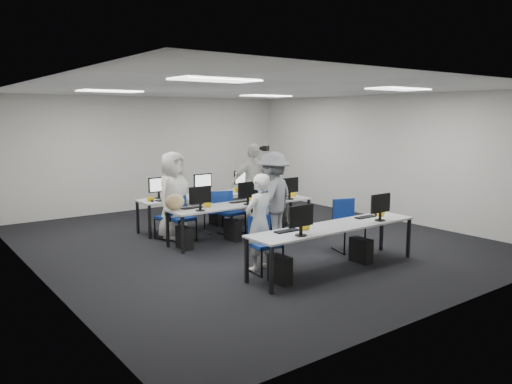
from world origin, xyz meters
TOP-DOWN VIEW (x-y plane):
  - room at (0.00, 0.00)m, footprint 9.00×9.02m
  - ceiling_panels at (0.00, 0.00)m, footprint 5.20×4.60m
  - desk_front at (0.00, -2.40)m, footprint 3.20×0.70m
  - desk_mid at (0.00, 0.20)m, footprint 3.20×0.70m
  - desk_back at (0.00, 1.60)m, footprint 3.20×0.70m
  - equipment_front at (-0.19, -2.42)m, footprint 2.51×0.41m
  - equipment_mid at (-0.19, 0.18)m, footprint 2.91×0.41m
  - equipment_back at (0.19, 1.62)m, footprint 2.91×0.41m
  - chair_0 at (-1.01, -1.84)m, footprint 0.48×0.52m
  - chair_1 at (1.03, -1.75)m, footprint 0.60×0.62m
  - chair_2 at (-1.08, 0.79)m, footprint 0.45×0.49m
  - chair_3 at (0.03, 0.67)m, footprint 0.51×0.55m
  - chair_4 at (1.01, 0.67)m, footprint 0.46×0.50m
  - chair_5 at (-1.20, 1.10)m, footprint 0.57×0.59m
  - chair_6 at (-0.15, 0.98)m, footprint 0.58×0.61m
  - chair_7 at (1.20, 1.06)m, footprint 0.52×0.55m
  - handbag at (-1.45, 0.37)m, footprint 0.41×0.29m
  - student_0 at (-1.00, -1.69)m, footprint 0.64×0.48m
  - student_1 at (1.29, 0.80)m, footprint 0.88×0.73m
  - student_2 at (-1.13, 1.04)m, footprint 1.03×0.88m
  - student_3 at (0.94, 1.13)m, footprint 1.16×0.63m
  - photographer at (0.32, -0.40)m, footprint 1.34×1.09m
  - dslr_camera at (0.25, -0.24)m, footprint 0.20×0.22m

SIDE VIEW (x-z plane):
  - chair_4 at x=1.01m, z-range -0.16..0.69m
  - chair_5 at x=-1.20m, z-range -0.16..0.71m
  - chair_2 at x=-1.08m, z-range -0.16..0.72m
  - chair_7 at x=1.20m, z-range -0.16..0.73m
  - chair_0 at x=-1.01m, z-range -0.16..0.73m
  - chair_3 at x=0.03m, z-range -0.16..0.73m
  - chair_6 at x=-0.15m, z-range -0.17..0.76m
  - chair_1 at x=1.03m, z-range -0.18..0.78m
  - equipment_mid at x=-0.19m, z-range -0.24..0.95m
  - equipment_back at x=0.19m, z-range -0.24..0.95m
  - equipment_front at x=-0.19m, z-range -0.24..0.95m
  - desk_front at x=0.00m, z-range 0.32..1.05m
  - desk_mid at x=0.00m, z-range 0.32..1.05m
  - desk_back at x=0.00m, z-range 0.32..1.05m
  - student_0 at x=-1.00m, z-range 0.00..1.58m
  - student_1 at x=1.29m, z-range 0.00..1.65m
  - handbag at x=-1.45m, z-range 0.73..1.04m
  - student_2 at x=-1.13m, z-range 0.00..1.78m
  - photographer at x=0.32m, z-range 0.00..1.80m
  - student_3 at x=0.94m, z-range 0.00..1.87m
  - room at x=0.00m, z-range 0.00..3.00m
  - dslr_camera at x=0.25m, z-range 1.81..1.91m
  - ceiling_panels at x=0.00m, z-range 2.98..2.99m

